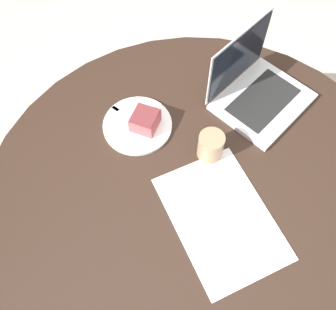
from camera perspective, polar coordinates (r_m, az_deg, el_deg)
name	(u,v)px	position (r m, az deg, el deg)	size (l,w,h in m)	color
ground_plane	(190,261)	(1.90, 3.18, -15.16)	(12.00, 12.00, 0.00)	#B7AD9E
dining_table	(200,211)	(1.28, 4.60, -8.08)	(1.36, 1.36, 0.74)	black
paper_document	(221,218)	(1.18, 7.72, -9.03)	(0.47, 0.40, 0.00)	white
plate	(138,125)	(1.32, -4.44, 4.32)	(0.23, 0.23, 0.01)	white
cake_slice	(145,120)	(1.29, -3.36, 5.05)	(0.11, 0.11, 0.06)	#B74C51
fork	(127,117)	(1.33, -5.91, 5.54)	(0.13, 0.14, 0.00)	silver
coffee_glass	(211,146)	(1.23, 6.21, 1.32)	(0.08, 0.08, 0.10)	#997556
laptop	(257,90)	(1.39, 12.73, 9.14)	(0.40, 0.40, 0.24)	silver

